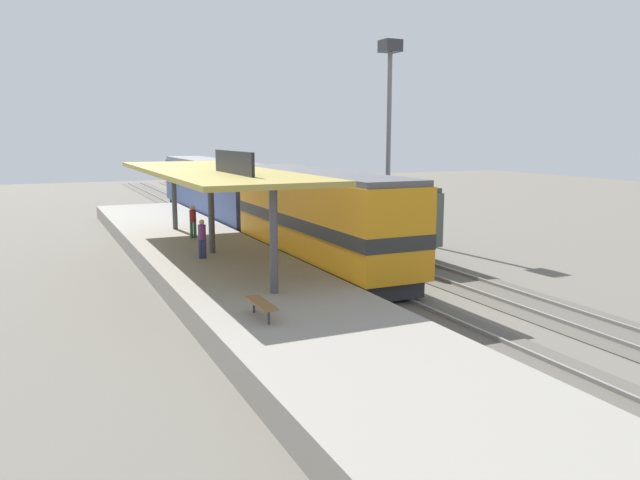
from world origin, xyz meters
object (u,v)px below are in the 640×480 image
Objects in this scene: platform_bench at (261,304)px; freight_car at (359,212)px; person_walking at (202,237)px; locomotive at (318,219)px; passenger_carriage_single at (214,189)px; light_mast at (389,97)px; person_waiting at (193,220)px.

freight_car reaches higher than platform_bench.
freight_car is at bearing 22.58° from person_walking.
platform_bench is 10.93m from locomotive.
passenger_carriage_single reaches higher than freight_car.
light_mast is 13.86m from person_waiting.
platform_bench is 9.57m from person_walking.
light_mast is (7.80, 6.82, 5.99)m from locomotive.
platform_bench is at bearing -130.96° from light_mast.
locomotive is at bearing -4.97° from person_walking.
platform_bench is 22.20m from light_mast.
light_mast is 15.99m from person_walking.
passenger_carriage_single is 14.92m from light_mast.
light_mast is at bearing 25.86° from person_walking.
light_mast is at bearing 34.93° from freight_car.
passenger_carriage_single is (6.00, 27.07, 0.97)m from platform_bench.
passenger_carriage_single reaches higher than person_walking.
person_waiting is at bearing 170.80° from freight_car.
locomotive is at bearing -135.06° from freight_car.
person_waiting is at bearing 80.56° from person_walking.
freight_car is at bearing 44.94° from locomotive.
freight_car is 9.11m from person_waiting.
platform_bench is 0.99× the size of person_waiting.
locomotive is 1.20× the size of freight_car.
platform_bench is 0.14× the size of freight_car.
person_waiting reaches higher than platform_bench.
light_mast reaches higher than passenger_carriage_single.
freight_car is 7.02× the size of person_waiting.
light_mast is at bearing -55.09° from passenger_carriage_single.
freight_car is 7.02× the size of person_walking.
locomotive is at bearing -138.81° from light_mast.
passenger_carriage_single is 12.74m from person_waiting.
person_walking is at bearing -154.14° from light_mast.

